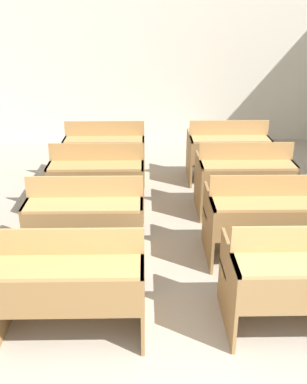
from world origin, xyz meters
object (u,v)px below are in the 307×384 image
Objects in this scene: bench_third_right at (244,177)px; bench_second_left at (86,218)px; bench_front_left at (71,280)px; bench_back_left at (105,151)px; bench_second_right at (264,217)px; bench_front_right at (300,277)px; bench_third_left at (98,178)px; bench_back_right at (228,150)px.

bench_second_left is at bearing -148.43° from bench_third_right.
bench_front_left is 1.00× the size of bench_second_left.
bench_back_left is at bearing 148.35° from bench_third_right.
bench_back_left is (-1.83, 2.29, 0.00)m from bench_second_right.
bench_front_right and bench_second_left have the same top height.
bench_third_left and bench_back_right have the same top height.
bench_front_left is at bearing -118.28° from bench_back_right.
bench_back_right is (0.01, 2.30, 0.00)m from bench_second_right.
bench_front_left and bench_back_left have the same top height.
bench_back_right is at bearing 90.77° from bench_third_right.
bench_second_left and bench_third_right have the same top height.
bench_front_right and bench_back_right have the same top height.
bench_front_left is 3.41m from bench_back_left.
bench_third_left is at bearing 89.82° from bench_second_left.
bench_front_left and bench_front_right have the same top height.
bench_second_left is 2.94m from bench_back_right.
bench_second_left is at bearing 179.84° from bench_second_right.
bench_third_left is at bearing 147.73° from bench_second_right.
bench_third_right is at bearing -89.23° from bench_back_right.
bench_second_left and bench_back_right have the same top height.
bench_back_left is (-1.85, 3.41, 0.00)m from bench_front_right.
bench_second_right is at bearing -0.16° from bench_second_left.
bench_second_right is (1.83, 1.12, 0.00)m from bench_front_left.
bench_back_left is 1.84m from bench_back_right.
bench_second_right is at bearing -90.24° from bench_back_right.
bench_second_left is 1.15m from bench_third_left.
bench_third_right is (0.03, 1.15, 0.00)m from bench_second_right.
bench_second_left is 2.19m from bench_third_right.
bench_second_right is at bearing -51.43° from bench_back_left.
bench_front_right and bench_second_right have the same top height.
bench_third_left is (-0.01, 2.28, 0.00)m from bench_front_left.
bench_front_left and bench_back_right have the same top height.
bench_back_left is at bearing 128.57° from bench_second_right.
bench_front_left is 1.00× the size of bench_second_right.
bench_front_right is 2.27m from bench_third_right.
bench_front_right is 1.00× the size of bench_second_left.
bench_back_right is (-0.01, 3.41, 0.00)m from bench_front_right.
bench_second_right and bench_back_left have the same top height.
bench_second_left and bench_back_left have the same top height.
bench_back_left is 1.00× the size of bench_back_right.
bench_third_right is at bearing 88.75° from bench_second_right.
bench_second_right is 1.00× the size of bench_third_left.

